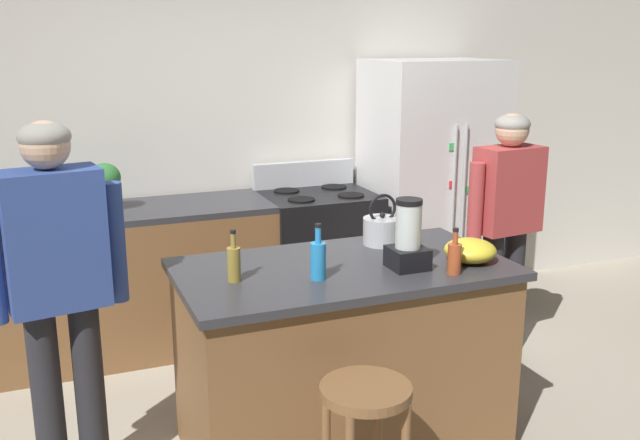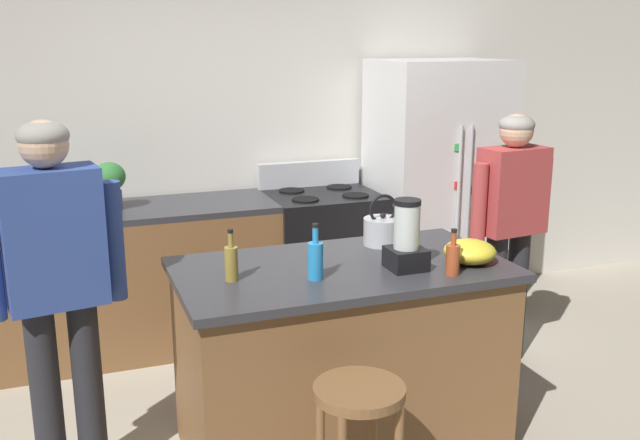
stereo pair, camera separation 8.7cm
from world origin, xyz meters
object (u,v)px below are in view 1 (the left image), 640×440
bottle_cooking_sauce (454,257)px  stove_range (318,258)px  refrigerator (431,189)px  bar_stool (365,423)px  bottle_vinegar (234,263)px  bottle_soda (318,259)px  kitchen_island (343,357)px  person_by_sink_right (506,215)px  mixing_bowl (470,250)px  tea_kettle (382,229)px  person_by_island_left (58,278)px  blender_appliance (408,239)px  potted_plant (105,184)px

bottle_cooking_sauce → stove_range: bearing=88.4°
refrigerator → bar_stool: refrigerator is taller
bottle_vinegar → bottle_soda: size_ratio=0.92×
bar_stool → bottle_vinegar: 0.90m
kitchen_island → bottle_cooking_sauce: size_ratio=7.28×
person_by_sink_right → mixing_bowl: bearing=-135.4°
kitchen_island → bar_stool: kitchen_island is taller
refrigerator → tea_kettle: bearing=-129.3°
person_by_island_left → bar_stool: bearing=-37.0°
person_by_sink_right → mixing_bowl: 1.05m
refrigerator → blender_appliance: (-1.09, -1.65, 0.17)m
bottle_vinegar → bottle_cooking_sauce: bottle_vinegar is taller
bottle_vinegar → bottle_cooking_sauce: bearing=-15.7°
bar_stool → bottle_vinegar: (-0.33, 0.67, 0.50)m
stove_range → refrigerator: bearing=-1.6°
refrigerator → bar_stool: bearing=-125.3°
bar_stool → potted_plant: size_ratio=2.35×
stove_range → bar_stool: bearing=-107.0°
tea_kettle → mixing_bowl: bearing=-59.4°
stove_range → bottle_cooking_sauce: bottle_cooking_sauce is taller
bottle_cooking_sauce → mixing_bowl: size_ratio=0.86×
refrigerator → mixing_bowl: (-0.76, -1.67, 0.09)m
bar_stool → potted_plant: bearing=108.0°
mixing_bowl → tea_kettle: tea_kettle is taller
bar_stool → bottle_soda: 0.75m
mixing_bowl → tea_kettle: size_ratio=0.91×
person_by_sink_right → blender_appliance: person_by_sink_right is taller
kitchen_island → bottle_vinegar: size_ratio=6.67×
bottle_soda → mixing_bowl: (0.77, -0.03, -0.04)m
blender_appliance → bottle_soda: blender_appliance is taller
kitchen_island → bottle_vinegar: bottle_vinegar is taller
blender_appliance → bottle_cooking_sauce: 0.23m
refrigerator → person_by_island_left: 2.97m
bar_stool → blender_appliance: size_ratio=2.12×
person_by_sink_right → bottle_cooking_sauce: 1.26m
refrigerator → person_by_sink_right: 0.94m
person_by_island_left → bottle_soda: 1.11m
kitchen_island → refrigerator: bearing=48.0°
person_by_island_left → bottle_cooking_sauce: person_by_island_left is taller
refrigerator → mixing_bowl: refrigerator is taller
bar_stool → potted_plant: 2.43m
bottle_soda → mixing_bowl: bearing=-2.4°
blender_appliance → potted_plant: bearing=125.1°
refrigerator → blender_appliance: refrigerator is taller
blender_appliance → stove_range: bearing=82.8°
person_by_island_left → bottle_soda: person_by_island_left is taller
bar_stool → person_by_island_left: bearing=143.0°
bar_stool → blender_appliance: blender_appliance is taller
potted_plant → kitchen_island: bearing=-58.9°
potted_plant → bottle_soda: (0.75, -1.69, -0.08)m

